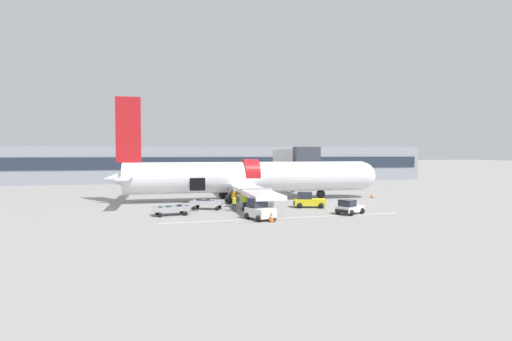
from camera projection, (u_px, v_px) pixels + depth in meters
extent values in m
plane|color=gray|center=(237.00, 204.00, 43.60)|extent=(500.00, 500.00, 0.00)
cube|color=silver|center=(287.00, 218.00, 34.38)|extent=(21.51, 1.09, 0.01)
cube|color=gray|center=(204.00, 164.00, 79.85)|extent=(89.73, 10.22, 6.82)
cube|color=#232D3D|center=(207.00, 163.00, 74.80)|extent=(87.93, 0.16, 2.18)
cylinder|color=#4C4C51|center=(293.00, 180.00, 56.71)|extent=(0.60, 0.60, 3.64)
cube|color=silver|center=(293.00, 158.00, 56.57)|extent=(2.48, 12.46, 2.48)
cube|color=#333842|center=(307.00, 159.00, 51.08)|extent=(3.23, 1.60, 2.98)
cylinder|color=silver|center=(250.00, 177.00, 47.10)|extent=(28.75, 3.58, 3.58)
sphere|color=silver|center=(362.00, 175.00, 50.28)|extent=(3.40, 3.40, 3.40)
cone|color=silver|center=(123.00, 179.00, 43.92)|extent=(4.11, 3.29, 3.29)
cylinder|color=red|center=(250.00, 174.00, 47.05)|extent=(1.72, 3.58, 3.58)
cube|color=red|center=(128.00, 130.00, 43.83)|extent=(2.68, 0.28, 7.21)
cube|color=silver|center=(126.00, 177.00, 40.36)|extent=(1.14, 7.59, 0.20)
cube|color=silver|center=(132.00, 174.00, 47.75)|extent=(1.14, 7.59, 0.20)
cube|color=silver|center=(254.00, 191.00, 39.77)|extent=(2.73, 13.55, 0.40)
cube|color=silver|center=(231.00, 181.00, 54.01)|extent=(2.73, 13.55, 0.40)
cylinder|color=gray|center=(256.00, 198.00, 39.68)|extent=(3.10, 2.07, 2.07)
cylinder|color=gray|center=(232.00, 186.00, 54.25)|extent=(3.10, 2.07, 2.07)
cube|color=black|center=(197.00, 184.00, 44.01)|extent=(1.70, 0.12, 1.40)
cylinder|color=#56565B|center=(321.00, 189.00, 49.14)|extent=(0.22, 0.22, 1.33)
sphere|color=black|center=(321.00, 194.00, 49.17)|extent=(1.09, 1.09, 1.09)
cylinder|color=#56565B|center=(229.00, 193.00, 44.11)|extent=(0.22, 0.22, 1.33)
sphere|color=black|center=(229.00, 199.00, 44.14)|extent=(1.09, 1.09, 1.09)
cylinder|color=#56565B|center=(223.00, 189.00, 48.96)|extent=(0.22, 0.22, 1.33)
sphere|color=black|center=(223.00, 194.00, 48.99)|extent=(1.09, 1.09, 1.09)
cube|color=yellow|center=(310.00, 202.00, 40.88)|extent=(3.40, 2.13, 0.66)
cube|color=#232833|center=(305.00, 195.00, 40.88)|extent=(1.68, 1.45, 0.73)
cube|color=black|center=(294.00, 203.00, 40.98)|extent=(0.44, 1.15, 0.33)
sphere|color=black|center=(299.00, 204.00, 41.57)|extent=(0.56, 0.56, 0.56)
sphere|color=black|center=(300.00, 206.00, 40.34)|extent=(0.56, 0.56, 0.56)
sphere|color=black|center=(320.00, 204.00, 41.44)|extent=(0.56, 0.56, 0.56)
sphere|color=black|center=(321.00, 206.00, 40.21)|extent=(0.56, 0.56, 0.56)
cube|color=silver|center=(350.00, 209.00, 36.52)|extent=(2.94, 2.55, 0.51)
cube|color=#232833|center=(347.00, 203.00, 36.19)|extent=(1.62, 1.66, 0.61)
cube|color=black|center=(342.00, 211.00, 35.62)|extent=(0.77, 1.20, 0.26)
sphere|color=black|center=(338.00, 211.00, 36.45)|extent=(0.56, 0.56, 0.56)
sphere|color=black|center=(351.00, 213.00, 35.43)|extent=(0.56, 0.56, 0.56)
sphere|color=black|center=(349.00, 209.00, 37.63)|extent=(0.56, 0.56, 0.56)
sphere|color=black|center=(362.00, 211.00, 36.61)|extent=(0.56, 0.56, 0.56)
cube|color=silver|center=(260.00, 212.00, 33.42)|extent=(2.42, 2.92, 0.75)
cube|color=#232833|center=(257.00, 203.00, 33.75)|extent=(1.68, 1.55, 0.81)
cube|color=black|center=(252.00, 212.00, 34.50)|extent=(1.38, 0.65, 0.38)
sphere|color=black|center=(262.00, 214.00, 34.57)|extent=(0.56, 0.56, 0.56)
sphere|color=black|center=(247.00, 216.00, 33.70)|extent=(0.56, 0.56, 0.56)
sphere|color=black|center=(274.00, 217.00, 33.16)|extent=(0.56, 0.56, 0.56)
sphere|color=black|center=(259.00, 219.00, 32.30)|extent=(0.56, 0.56, 0.56)
cube|color=#B7BABF|center=(207.00, 204.00, 39.62)|extent=(3.54, 2.38, 0.05)
cube|color=#B7BABF|center=(223.00, 202.00, 39.44)|extent=(0.51, 1.34, 0.37)
cube|color=#B7BABF|center=(205.00, 203.00, 38.95)|extent=(3.04, 1.10, 0.37)
cube|color=#B7BABF|center=(209.00, 201.00, 40.28)|extent=(3.04, 1.10, 0.37)
cube|color=#333338|center=(228.00, 207.00, 39.41)|extent=(0.88, 0.37, 0.06)
sphere|color=black|center=(217.00, 208.00, 38.82)|extent=(0.40, 0.40, 0.40)
sphere|color=black|center=(220.00, 206.00, 40.20)|extent=(0.40, 0.40, 0.40)
sphere|color=black|center=(194.00, 208.00, 39.07)|extent=(0.40, 0.40, 0.40)
sphere|color=black|center=(198.00, 206.00, 40.45)|extent=(0.40, 0.40, 0.40)
cube|color=#721951|center=(204.00, 202.00, 39.73)|extent=(0.54, 0.38, 0.38)
cube|color=#2D2D33|center=(199.00, 201.00, 39.95)|extent=(0.55, 0.43, 0.45)
cube|color=#14472D|center=(208.00, 201.00, 39.58)|extent=(0.39, 0.30, 0.53)
cube|color=#721951|center=(212.00, 202.00, 39.39)|extent=(0.53, 0.25, 0.35)
cube|color=#999BA0|center=(171.00, 210.00, 35.84)|extent=(3.43, 2.10, 0.05)
cube|color=#999BA0|center=(188.00, 207.00, 36.47)|extent=(0.35, 1.51, 0.36)
cube|color=#999BA0|center=(173.00, 209.00, 35.17)|extent=(3.09, 0.65, 0.36)
cube|color=#999BA0|center=(170.00, 207.00, 36.50)|extent=(3.09, 0.65, 0.36)
cube|color=#333338|center=(194.00, 211.00, 36.68)|extent=(0.90, 0.25, 0.06)
sphere|color=black|center=(186.00, 213.00, 35.61)|extent=(0.40, 0.40, 0.40)
sphere|color=black|center=(182.00, 211.00, 37.00)|extent=(0.40, 0.40, 0.40)
sphere|color=black|center=(160.00, 215.00, 34.71)|extent=(0.40, 0.40, 0.40)
sphere|color=black|center=(157.00, 213.00, 36.10)|extent=(0.40, 0.40, 0.40)
cube|color=#14472D|center=(168.00, 208.00, 35.47)|extent=(0.51, 0.19, 0.42)
cube|color=#1E2347|center=(160.00, 209.00, 35.13)|extent=(0.38, 0.25, 0.39)
cube|color=#1E2347|center=(179.00, 207.00, 36.29)|extent=(0.42, 0.18, 0.44)
cylinder|color=#2D2D33|center=(234.00, 208.00, 38.08)|extent=(0.36, 0.36, 0.76)
cylinder|color=#CCE523|center=(234.00, 201.00, 38.05)|extent=(0.46, 0.46, 0.60)
sphere|color=#9E7556|center=(234.00, 196.00, 38.03)|extent=(0.21, 0.21, 0.21)
cylinder|color=#CCE523|center=(233.00, 201.00, 38.23)|extent=(0.15, 0.15, 0.55)
cylinder|color=#CCE523|center=(235.00, 201.00, 37.88)|extent=(0.15, 0.15, 0.55)
cylinder|color=#1E2338|center=(244.00, 206.00, 38.34)|extent=(0.39, 0.39, 0.90)
cylinder|color=#CCE523|center=(244.00, 198.00, 38.31)|extent=(0.50, 0.50, 0.71)
sphere|color=beige|center=(244.00, 193.00, 38.29)|extent=(0.25, 0.25, 0.25)
cylinder|color=#CCE523|center=(242.00, 199.00, 38.21)|extent=(0.16, 0.16, 0.65)
cylinder|color=#CCE523|center=(247.00, 199.00, 38.42)|extent=(0.16, 0.16, 0.65)
cylinder|color=black|center=(234.00, 202.00, 41.60)|extent=(0.41, 0.41, 0.87)
cylinder|color=orange|center=(234.00, 195.00, 41.57)|extent=(0.53, 0.53, 0.68)
sphere|color=beige|center=(234.00, 191.00, 41.55)|extent=(0.24, 0.24, 0.24)
cylinder|color=orange|center=(232.00, 196.00, 41.61)|extent=(0.17, 0.17, 0.63)
cylinder|color=orange|center=(237.00, 196.00, 41.53)|extent=(0.17, 0.17, 0.63)
cube|color=#14472D|center=(233.00, 207.00, 38.96)|extent=(0.38, 0.31, 0.72)
cube|color=black|center=(233.00, 202.00, 38.95)|extent=(0.21, 0.10, 0.12)
cube|color=black|center=(372.00, 198.00, 49.87)|extent=(0.52, 0.52, 0.03)
cone|color=orange|center=(372.00, 195.00, 49.86)|extent=(0.39, 0.39, 0.58)
cylinder|color=white|center=(372.00, 195.00, 49.86)|extent=(0.22, 0.22, 0.07)
cube|color=black|center=(271.00, 222.00, 32.40)|extent=(0.61, 0.61, 0.03)
cone|color=orange|center=(271.00, 217.00, 32.38)|extent=(0.45, 0.45, 0.80)
cylinder|color=white|center=(271.00, 216.00, 32.38)|extent=(0.26, 0.26, 0.10)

